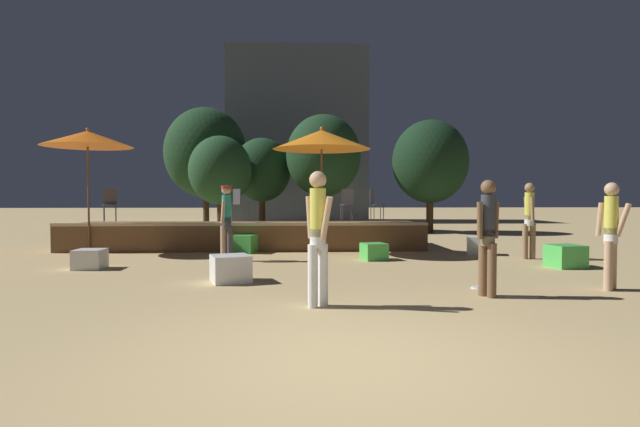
{
  "coord_description": "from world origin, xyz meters",
  "views": [
    {
      "loc": [
        -0.47,
        -4.31,
        1.45
      ],
      "look_at": [
        0.0,
        6.03,
        1.1
      ],
      "focal_mm": 28.0,
      "sensor_mm": 36.0,
      "label": 1
    }
  ],
  "objects_px": {
    "cube_seat_3": "(374,252)",
    "bistro_chair_0": "(110,201)",
    "person_1": "(227,219)",
    "person_2": "(488,234)",
    "background_tree_1": "(430,162)",
    "background_tree_2": "(324,156)",
    "patio_umbrella_0": "(88,139)",
    "cube_seat_0": "(565,256)",
    "bistro_chair_2": "(374,201)",
    "person_3": "(611,233)",
    "person_4": "(318,232)",
    "person_0": "(529,217)",
    "bistro_chair_1": "(347,201)",
    "background_tree_0": "(206,153)",
    "background_tree_4": "(262,170)",
    "bistro_chair_3": "(239,201)",
    "cube_seat_4": "(231,269)",
    "cube_seat_1": "(245,244)",
    "cube_seat_2": "(90,259)",
    "frisbee_disc": "(479,288)",
    "patio_umbrella_1": "(322,140)",
    "cube_seat_5": "(478,246)",
    "background_tree_3": "(220,171)"
  },
  "relations": [
    {
      "from": "cube_seat_3",
      "to": "bistro_chair_0",
      "type": "relative_size",
      "value": 0.69
    },
    {
      "from": "person_1",
      "to": "person_2",
      "type": "relative_size",
      "value": 1.01
    },
    {
      "from": "background_tree_1",
      "to": "background_tree_2",
      "type": "xyz_separation_m",
      "value": [
        -4.2,
        1.08,
        0.31
      ]
    },
    {
      "from": "patio_umbrella_0",
      "to": "cube_seat_3",
      "type": "distance_m",
      "value": 7.75
    },
    {
      "from": "cube_seat_0",
      "to": "bistro_chair_2",
      "type": "xyz_separation_m",
      "value": [
        -3.16,
        4.96,
        1.08
      ]
    },
    {
      "from": "person_3",
      "to": "person_4",
      "type": "height_order",
      "value": "person_4"
    },
    {
      "from": "person_1",
      "to": "person_0",
      "type": "bearing_deg",
      "value": -160.53
    },
    {
      "from": "bistro_chair_1",
      "to": "background_tree_0",
      "type": "xyz_separation_m",
      "value": [
        -5.69,
        9.12,
        2.17
      ]
    },
    {
      "from": "person_0",
      "to": "bistro_chair_1",
      "type": "xyz_separation_m",
      "value": [
        -3.93,
        3.02,
        0.34
      ]
    },
    {
      "from": "person_0",
      "to": "background_tree_0",
      "type": "bearing_deg",
      "value": 132.1
    },
    {
      "from": "person_3",
      "to": "background_tree_4",
      "type": "bearing_deg",
      "value": -105.5
    },
    {
      "from": "cube_seat_3",
      "to": "background_tree_2",
      "type": "xyz_separation_m",
      "value": [
        -0.65,
        9.5,
        2.95
      ]
    },
    {
      "from": "background_tree_0",
      "to": "background_tree_4",
      "type": "height_order",
      "value": "background_tree_0"
    },
    {
      "from": "bistro_chair_0",
      "to": "bistro_chair_3",
      "type": "relative_size",
      "value": 1.0
    },
    {
      "from": "cube_seat_4",
      "to": "cube_seat_1",
      "type": "bearing_deg",
      "value": 92.75
    },
    {
      "from": "cube_seat_0",
      "to": "cube_seat_2",
      "type": "distance_m",
      "value": 9.63
    },
    {
      "from": "person_4",
      "to": "bistro_chair_1",
      "type": "height_order",
      "value": "person_4"
    },
    {
      "from": "cube_seat_1",
      "to": "cube_seat_4",
      "type": "height_order",
      "value": "cube_seat_1"
    },
    {
      "from": "cube_seat_1",
      "to": "background_tree_1",
      "type": "bearing_deg",
      "value": 45.86
    },
    {
      "from": "frisbee_disc",
      "to": "background_tree_2",
      "type": "distance_m",
      "value": 13.61
    },
    {
      "from": "cube_seat_1",
      "to": "cube_seat_4",
      "type": "relative_size",
      "value": 0.85
    },
    {
      "from": "cube_seat_1",
      "to": "cube_seat_3",
      "type": "relative_size",
      "value": 1.07
    },
    {
      "from": "patio_umbrella_0",
      "to": "background_tree_1",
      "type": "xyz_separation_m",
      "value": [
        10.61,
        6.76,
        -0.07
      ]
    },
    {
      "from": "cube_seat_0",
      "to": "cube_seat_4",
      "type": "distance_m",
      "value": 6.76
    },
    {
      "from": "background_tree_4",
      "to": "cube_seat_2",
      "type": "bearing_deg",
      "value": -102.34
    },
    {
      "from": "person_1",
      "to": "bistro_chair_0",
      "type": "distance_m",
      "value": 4.58
    },
    {
      "from": "person_0",
      "to": "background_tree_1",
      "type": "xyz_separation_m",
      "value": [
        -0.07,
        8.41,
        1.87
      ]
    },
    {
      "from": "background_tree_0",
      "to": "background_tree_2",
      "type": "bearing_deg",
      "value": -26.4
    },
    {
      "from": "background_tree_4",
      "to": "frisbee_disc",
      "type": "bearing_deg",
      "value": -73.0
    },
    {
      "from": "person_4",
      "to": "background_tree_0",
      "type": "bearing_deg",
      "value": -111.11
    },
    {
      "from": "patio_umbrella_1",
      "to": "bistro_chair_3",
      "type": "xyz_separation_m",
      "value": [
        -2.31,
        2.21,
        -1.56
      ]
    },
    {
      "from": "bistro_chair_0",
      "to": "bistro_chair_2",
      "type": "xyz_separation_m",
      "value": [
        7.5,
        0.8,
        0.0
      ]
    },
    {
      "from": "person_4",
      "to": "background_tree_4",
      "type": "xyz_separation_m",
      "value": [
        -1.82,
        15.54,
        1.63
      ]
    },
    {
      "from": "cube_seat_5",
      "to": "person_1",
      "type": "height_order",
      "value": "person_1"
    },
    {
      "from": "bistro_chair_1",
      "to": "cube_seat_3",
      "type": "bearing_deg",
      "value": -70.41
    },
    {
      "from": "cube_seat_0",
      "to": "background_tree_3",
      "type": "height_order",
      "value": "background_tree_3"
    },
    {
      "from": "person_0",
      "to": "background_tree_0",
      "type": "relative_size",
      "value": 0.32
    },
    {
      "from": "person_3",
      "to": "background_tree_3",
      "type": "relative_size",
      "value": 0.43
    },
    {
      "from": "person_2",
      "to": "bistro_chair_2",
      "type": "height_order",
      "value": "person_2"
    },
    {
      "from": "patio_umbrella_0",
      "to": "bistro_chair_3",
      "type": "bearing_deg",
      "value": 26.4
    },
    {
      "from": "person_4",
      "to": "bistro_chair_1",
      "type": "relative_size",
      "value": 1.98
    },
    {
      "from": "bistro_chair_2",
      "to": "background_tree_2",
      "type": "xyz_separation_m",
      "value": [
        -1.22,
        5.92,
        1.83
      ]
    },
    {
      "from": "cube_seat_1",
      "to": "cube_seat_2",
      "type": "height_order",
      "value": "cube_seat_1"
    },
    {
      "from": "patio_umbrella_1",
      "to": "person_4",
      "type": "xyz_separation_m",
      "value": [
        -0.34,
        -6.02,
        -1.89
      ]
    },
    {
      "from": "frisbee_disc",
      "to": "cube_seat_3",
      "type": "bearing_deg",
      "value": 106.88
    },
    {
      "from": "cube_seat_2",
      "to": "bistro_chair_1",
      "type": "height_order",
      "value": "bistro_chair_1"
    },
    {
      "from": "cube_seat_2",
      "to": "person_3",
      "type": "relative_size",
      "value": 0.33
    },
    {
      "from": "cube_seat_5",
      "to": "person_3",
      "type": "relative_size",
      "value": 0.4
    },
    {
      "from": "person_1",
      "to": "background_tree_1",
      "type": "relative_size",
      "value": 0.38
    },
    {
      "from": "patio_umbrella_1",
      "to": "person_0",
      "type": "bearing_deg",
      "value": -14.58
    }
  ]
}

